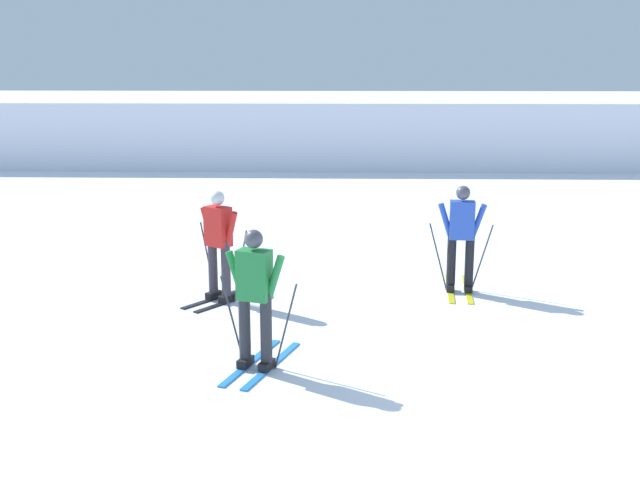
# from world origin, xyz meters

# --- Properties ---
(ground_plane) EXTENTS (120.00, 120.00, 0.00)m
(ground_plane) POSITION_xyz_m (0.00, 0.00, 0.00)
(ground_plane) COLOR silver
(far_snow_ridge) EXTENTS (80.00, 9.30, 2.19)m
(far_snow_ridge) POSITION_xyz_m (0.00, 21.17, 1.10)
(far_snow_ridge) COLOR silver
(far_snow_ridge) RESTS_ON ground
(skier_green) EXTENTS (0.96, 1.63, 1.71)m
(skier_green) POSITION_xyz_m (-3.34, 0.02, 0.92)
(skier_green) COLOR #237AC6
(skier_green) RESTS_ON ground
(skier_red) EXTENTS (1.26, 1.50, 1.71)m
(skier_red) POSITION_xyz_m (-4.18, 2.70, 0.92)
(skier_red) COLOR black
(skier_red) RESTS_ON ground
(skier_blue) EXTENTS (1.00, 1.63, 1.71)m
(skier_blue) POSITION_xyz_m (-0.45, 3.27, 0.92)
(skier_blue) COLOR gold
(skier_blue) RESTS_ON ground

